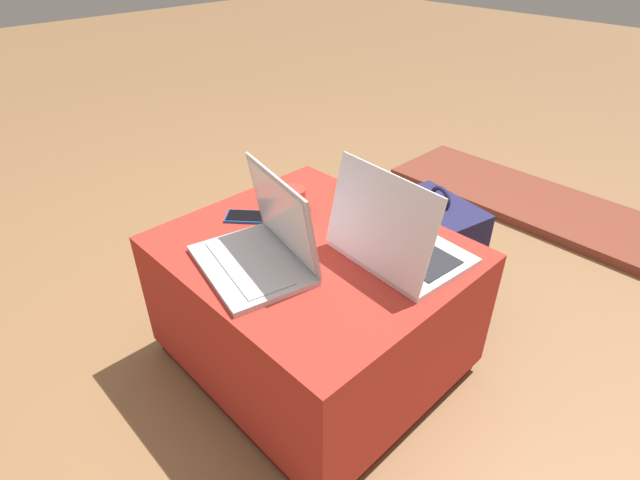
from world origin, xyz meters
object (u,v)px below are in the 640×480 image
object	(u,v)px
laptop_near	(262,247)
coffee_mug	(294,203)
laptop_far	(395,241)
backpack	(434,256)
cell_phone	(247,217)

from	to	relation	value
laptop_near	coffee_mug	world-z (taller)	laptop_near
laptop_far	backpack	xyz separation A→B (m)	(-0.12, 0.41, -0.31)
cell_phone	laptop_far	bearing A→B (deg)	-112.67
laptop_far	coffee_mug	distance (m)	0.36
laptop_near	backpack	size ratio (longest dim) A/B	0.76
laptop_near	backpack	xyz separation A→B (m)	(0.11, 0.68, -0.30)
cell_phone	coffee_mug	bearing A→B (deg)	-82.51
backpack	coffee_mug	size ratio (longest dim) A/B	4.21
backpack	laptop_near	bearing A→B (deg)	91.95
laptop_far	cell_phone	bearing A→B (deg)	23.61
laptop_near	backpack	bearing A→B (deg)	93.06
laptop_far	cell_phone	size ratio (longest dim) A/B	2.44
laptop_near	cell_phone	size ratio (longest dim) A/B	2.54
laptop_near	laptop_far	world-z (taller)	laptop_far
laptop_near	laptop_far	size ratio (longest dim) A/B	1.04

